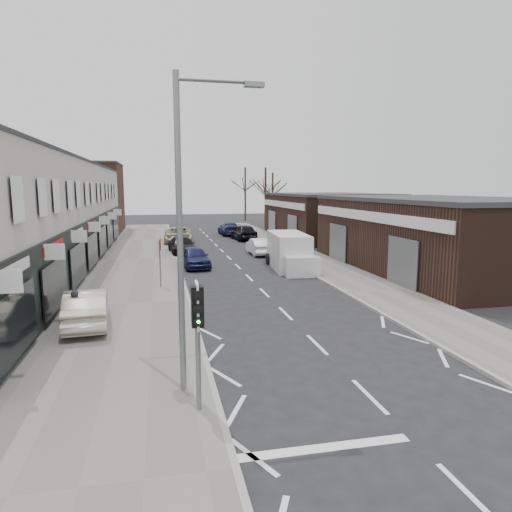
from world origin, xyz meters
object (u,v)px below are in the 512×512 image
traffic_light (197,316)px  parked_car_left_a (195,257)px  street_lamp (186,218)px  pedestrian (76,312)px  warning_sign (160,248)px  parked_car_right_b (243,232)px  parked_car_right_c (229,229)px  parked_car_left_b (182,245)px  parked_car_right_a (259,246)px  sedan_on_pavement (87,307)px  white_van (290,252)px  parked_car_left_c (178,235)px

traffic_light → parked_car_left_a: traffic_light is taller
street_lamp → pedestrian: 7.56m
warning_sign → parked_car_right_b: 23.16m
traffic_light → parked_car_right_c: traffic_light is taller
parked_car_left_b → parked_car_right_a: bearing=-21.6°
warning_sign → parked_car_right_c: 27.84m
sedan_on_pavement → parked_car_left_b: 19.86m
white_van → sedan_on_pavement: bearing=-130.9°
white_van → parked_car_left_b: bearing=132.9°
pedestrian → sedan_on_pavement: bearing=-95.7°
street_lamp → pedestrian: (-3.71, 5.46, -3.69)m
traffic_light → parked_car_left_b: bearing=87.9°
parked_car_right_b → parked_car_right_a: bearing=81.5°
parked_car_left_c → parked_car_right_c: parked_car_left_c is taller
white_van → parked_car_right_c: 22.31m
street_lamp → warning_sign: size_ratio=2.96×
parked_car_right_b → parked_car_right_c: (-0.70, 5.18, -0.10)m
traffic_light → parked_car_left_c: traffic_light is taller
sedan_on_pavement → pedestrian: size_ratio=2.66×
sedan_on_pavement → parked_car_right_b: parked_car_right_b is taller
parked_car_left_a → parked_car_right_a: size_ratio=1.02×
traffic_light → parked_car_left_b: size_ratio=0.66×
warning_sign → parked_car_left_a: 6.82m
street_lamp → parked_car_right_b: (7.80, 34.32, -3.80)m
white_van → pedestrian: bearing=-129.2°
white_van → traffic_light: bearing=-107.4°
parked_car_left_c → parked_car_left_a: bearing=-85.9°
street_lamp → pedestrian: size_ratio=4.93×
parked_car_left_a → parked_car_right_c: parked_car_right_c is taller
sedan_on_pavement → pedestrian: bearing=70.2°
sedan_on_pavement → parked_car_right_b: size_ratio=0.90×
parked_car_left_b → parked_car_right_b: 10.91m
parked_car_left_c → street_lamp: bearing=-89.8°
street_lamp → pedestrian: bearing=124.2°
parked_car_right_c → traffic_light: bearing=79.2°
parked_car_right_a → parked_car_right_b: (0.67, 10.40, 0.15)m
parked_car_left_a → parked_car_left_b: (-0.49, 6.64, -0.02)m
street_lamp → white_van: 19.18m
parked_car_left_a → parked_car_right_a: (5.52, 4.85, -0.04)m
parked_car_left_c → parked_car_right_b: bearing=14.0°
parked_car_left_a → parked_car_left_b: 6.65m
parked_car_left_a → parked_car_left_b: parked_car_left_a is taller
warning_sign → parked_car_right_b: (8.44, 21.52, -1.38)m
sedan_on_pavement → white_van: bearing=-141.2°
parked_car_right_b → warning_sign: bearing=63.7°
parked_car_right_a → parked_car_left_b: bearing=-16.7°
parked_car_left_c → warning_sign: bearing=-92.9°
sedan_on_pavement → parked_car_right_b: 30.13m
parked_car_left_b → parked_car_left_c: parked_car_left_c is taller
traffic_light → warning_sign: size_ratio=1.15×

